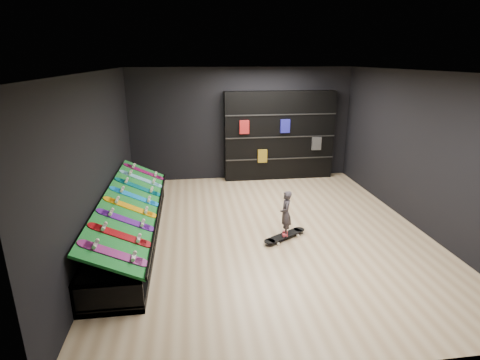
{
  "coord_description": "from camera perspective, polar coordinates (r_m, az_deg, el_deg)",
  "views": [
    {
      "loc": [
        -1.42,
        -6.52,
        3.22
      ],
      "look_at": [
        -0.5,
        0.2,
        1.0
      ],
      "focal_mm": 28.0,
      "sensor_mm": 36.0,
      "label": 1
    }
  ],
  "objects": [
    {
      "name": "display_board_6",
      "position": [
        8.33,
        -14.79,
        0.17
      ],
      "size": [
        0.93,
        0.22,
        0.5
      ],
      "primitive_type": null,
      "rotation": [
        0.0,
        0.44,
        0.0
      ],
      "color": "#0CB2E5",
      "rests_on": "turf_ramp"
    },
    {
      "name": "child",
      "position": [
        6.97,
        6.93,
        -6.37
      ],
      "size": [
        0.17,
        0.22,
        0.52
      ],
      "primitive_type": "imported",
      "rotation": [
        0.0,
        0.0,
        -1.76
      ],
      "color": "black",
      "rests_on": "floor_skateboard"
    },
    {
      "name": "ceiling",
      "position": [
        6.68,
        4.67,
        16.18
      ],
      "size": [
        6.0,
        7.0,
        0.01
      ],
      "primitive_type": "cube",
      "color": "white",
      "rests_on": "ground"
    },
    {
      "name": "wall_right",
      "position": [
        8.06,
        25.76,
        3.99
      ],
      "size": [
        0.02,
        7.0,
        3.0
      ],
      "primitive_type": "cube",
      "color": "black",
      "rests_on": "ground"
    },
    {
      "name": "display_board_1",
      "position": [
        5.83,
        -17.75,
        -8.0
      ],
      "size": [
        0.93,
        0.22,
        0.5
      ],
      "primitive_type": null,
      "rotation": [
        0.0,
        0.44,
        0.0
      ],
      "color": "red",
      "rests_on": "turf_ramp"
    },
    {
      "name": "display_board_4",
      "position": [
        7.31,
        -15.72,
        -2.43
      ],
      "size": [
        0.93,
        0.22,
        0.5
      ],
      "primitive_type": null,
      "rotation": [
        0.0,
        0.44,
        0.0
      ],
      "color": "blue",
      "rests_on": "turf_ramp"
    },
    {
      "name": "back_shelving",
      "position": [
        10.33,
        5.98,
        6.73
      ],
      "size": [
        2.99,
        0.35,
        2.39
      ],
      "primitive_type": "cube",
      "color": "black",
      "rests_on": "ground"
    },
    {
      "name": "display_rack",
      "position": [
        7.25,
        -16.16,
        -6.81
      ],
      "size": [
        0.9,
        4.5,
        0.5
      ],
      "primitive_type": null,
      "color": "black",
      "rests_on": "ground"
    },
    {
      "name": "display_board_5",
      "position": [
        7.82,
        -15.22,
        -1.05
      ],
      "size": [
        0.93,
        0.22,
        0.5
      ],
      "primitive_type": null,
      "rotation": [
        0.0,
        0.44,
        0.0
      ],
      "color": "#0C8C99",
      "rests_on": "turf_ramp"
    },
    {
      "name": "floor_skateboard",
      "position": [
        7.1,
        6.84,
        -8.6
      ],
      "size": [
        0.95,
        0.7,
        0.09
      ],
      "primitive_type": null,
      "rotation": [
        0.0,
        0.0,
        0.54
      ],
      "color": "black",
      "rests_on": "ground"
    },
    {
      "name": "wall_front",
      "position": [
        3.75,
        15.62,
        -9.86
      ],
      "size": [
        6.0,
        0.02,
        3.0
      ],
      "primitive_type": "cube",
      "color": "black",
      "rests_on": "ground"
    },
    {
      "name": "floor",
      "position": [
        7.41,
        4.08,
        -7.69
      ],
      "size": [
        6.0,
        7.0,
        0.01
      ],
      "primitive_type": "cube",
      "color": "tan",
      "rests_on": "ground"
    },
    {
      "name": "wall_back",
      "position": [
        10.26,
        0.28,
        8.47
      ],
      "size": [
        6.0,
        0.02,
        3.0
      ],
      "primitive_type": "cube",
      "color": "black",
      "rests_on": "ground"
    },
    {
      "name": "turf_ramp",
      "position": [
        7.07,
        -16.08,
        -3.41
      ],
      "size": [
        0.92,
        4.5,
        0.46
      ],
      "primitive_type": "cube",
      "rotation": [
        0.0,
        0.44,
        0.0
      ],
      "color": "#0E5D1E",
      "rests_on": "display_rack"
    },
    {
      "name": "display_board_7",
      "position": [
        8.84,
        -14.4,
        1.24
      ],
      "size": [
        0.93,
        0.22,
        0.5
      ],
      "primitive_type": null,
      "rotation": [
        0.0,
        0.44,
        0.0
      ],
      "color": "#E5198C",
      "rests_on": "turf_ramp"
    },
    {
      "name": "display_board_3",
      "position": [
        6.81,
        -16.3,
        -4.02
      ],
      "size": [
        0.93,
        0.22,
        0.5
      ],
      "primitive_type": null,
      "rotation": [
        0.0,
        0.44,
        0.0
      ],
      "color": "yellow",
      "rests_on": "turf_ramp"
    },
    {
      "name": "display_board_0",
      "position": [
        5.35,
        -18.68,
        -10.54
      ],
      "size": [
        0.93,
        0.22,
        0.5
      ],
      "primitive_type": null,
      "rotation": [
        0.0,
        0.44,
        0.0
      ],
      "color": "#2626BF",
      "rests_on": "turf_ramp"
    },
    {
      "name": "display_board_2",
      "position": [
        6.31,
        -16.96,
        -5.86
      ],
      "size": [
        0.93,
        0.22,
        0.5
      ],
      "primitive_type": null,
      "rotation": [
        0.0,
        0.44,
        0.0
      ],
      "color": "purple",
      "rests_on": "turf_ramp"
    },
    {
      "name": "wall_left",
      "position": [
        6.93,
        -20.74,
        2.55
      ],
      "size": [
        0.02,
        7.0,
        3.0
      ],
      "primitive_type": "cube",
      "color": "black",
      "rests_on": "ground"
    }
  ]
}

